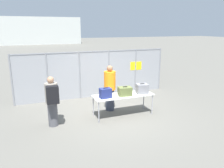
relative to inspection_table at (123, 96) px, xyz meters
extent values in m
plane|color=#605E56|center=(-0.28, 0.16, -0.72)|extent=(120.00, 120.00, 0.00)
cylinder|color=gray|center=(-3.74, 2.54, 0.33)|extent=(0.07, 0.07, 2.11)
cylinder|color=gray|center=(-2.35, 2.54, 0.33)|extent=(0.07, 0.07, 2.11)
cylinder|color=gray|center=(-0.97, 2.54, 0.33)|extent=(0.07, 0.07, 2.11)
cylinder|color=gray|center=(0.41, 2.54, 0.33)|extent=(0.07, 0.07, 2.11)
cylinder|color=gray|center=(1.80, 2.54, 0.33)|extent=(0.07, 0.07, 2.11)
cylinder|color=gray|center=(3.18, 2.54, 0.33)|extent=(0.07, 0.07, 2.11)
cube|color=gray|center=(-0.28, 2.54, 0.33)|extent=(6.91, 0.01, 2.11)
cube|color=gray|center=(-0.28, 2.54, 1.35)|extent=(6.91, 0.04, 0.04)
cube|color=yellow|center=(1.82, 2.53, 0.58)|extent=(0.60, 0.01, 0.40)
cube|color=silver|center=(0.00, 0.00, 0.04)|extent=(2.18, 0.75, 0.02)
cylinder|color=#99999E|center=(-1.03, -0.32, -0.35)|extent=(0.04, 0.04, 0.75)
cylinder|color=#99999E|center=(1.03, -0.32, -0.35)|extent=(0.04, 0.04, 0.75)
cylinder|color=#99999E|center=(-1.03, 0.32, -0.35)|extent=(0.04, 0.04, 0.75)
cylinder|color=#99999E|center=(1.03, 0.32, -0.35)|extent=(0.04, 0.04, 0.75)
cube|color=navy|center=(-0.71, -0.10, 0.22)|extent=(0.40, 0.28, 0.34)
cube|color=black|center=(-0.71, -0.10, 0.40)|extent=(0.16, 0.03, 0.02)
cube|color=#566033|center=(0.02, -0.10, 0.21)|extent=(0.50, 0.39, 0.31)
cube|color=black|center=(0.02, -0.10, 0.37)|extent=(0.16, 0.04, 0.02)
cube|color=slate|center=(0.72, -0.07, 0.23)|extent=(0.47, 0.42, 0.34)
cube|color=black|center=(0.72, -0.07, 0.41)|extent=(0.16, 0.05, 0.02)
cylinder|color=#4C4C51|center=(-2.47, 0.04, -0.33)|extent=(0.31, 0.31, 0.78)
cylinder|color=gray|center=(-2.47, 0.04, 0.38)|extent=(0.41, 0.41, 0.65)
sphere|color=#A57A5B|center=(-2.47, 0.04, 0.81)|extent=(0.21, 0.21, 0.21)
cube|color=black|center=(-2.47, -0.27, 0.41)|extent=(0.37, 0.22, 0.55)
cylinder|color=#383D4C|center=(-0.26, 0.65, -0.31)|extent=(0.33, 0.33, 0.83)
cylinder|color=orange|center=(-0.26, 0.65, 0.46)|extent=(0.43, 0.43, 0.69)
sphere|color=brown|center=(-0.26, 0.65, 0.92)|extent=(0.23, 0.23, 0.23)
cube|color=#B2B2B7|center=(2.12, 4.88, -0.28)|extent=(2.43, 1.50, 0.50)
sphere|color=black|center=(1.70, 4.07, -0.38)|extent=(0.68, 0.68, 0.68)
sphere|color=black|center=(1.70, 5.70, -0.38)|extent=(0.68, 0.68, 0.68)
cylinder|color=#59595B|center=(0.48, 4.88, -0.49)|extent=(0.85, 0.06, 0.06)
cube|color=#B2B7B2|center=(-0.26, 40.96, 1.79)|extent=(15.05, 9.37, 5.03)
camera|label=1|loc=(-3.10, -6.79, 2.39)|focal=35.00mm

